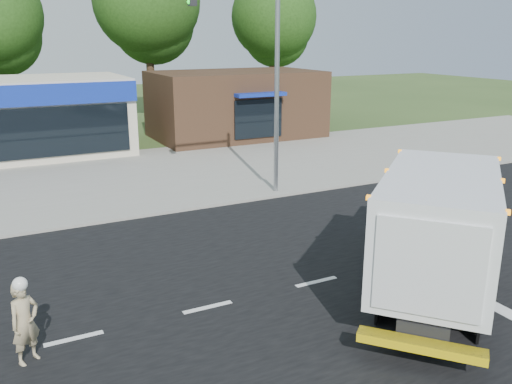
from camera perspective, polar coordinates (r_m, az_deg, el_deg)
ground at (r=14.17m, az=6.37°, el=-9.43°), size 120.00×120.00×0.00m
road_asphalt at (r=14.17m, az=6.37°, el=-9.41°), size 60.00×14.00×0.02m
sidewalk at (r=21.02m, az=-5.89°, el=-0.62°), size 60.00×2.40×0.12m
parking_apron at (r=26.35m, az=-10.46°, el=2.54°), size 60.00×9.00×0.02m
lane_markings at (r=13.96m, az=14.18°, el=-10.19°), size 55.20×7.00×0.01m
ems_box_truck at (r=13.53m, az=18.74°, el=-3.00°), size 6.92×6.49×3.22m
emergency_worker at (r=11.46m, az=-23.17°, el=-12.37°), size 0.73×0.66×1.78m
brown_storefront at (r=33.96m, az=-2.11°, el=9.23°), size 10.00×6.70×4.00m
traffic_signal_pole at (r=20.58m, az=0.61°, el=12.89°), size 3.51×0.25×8.00m
background_trees at (r=39.31m, az=-18.53°, el=17.25°), size 36.77×7.39×12.10m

